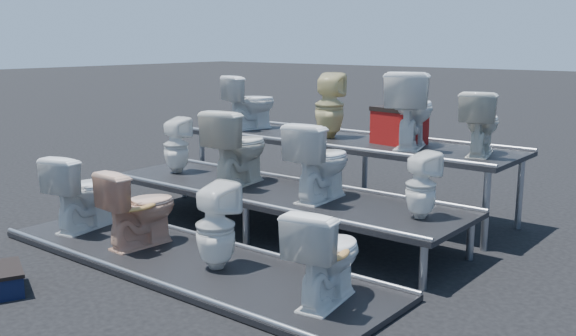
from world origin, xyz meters
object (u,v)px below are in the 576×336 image
Objects in this scene: toilet_0 at (84,191)px; toilet_6 at (320,161)px; red_crate at (399,128)px; step_stool at (2,282)px; toilet_9 at (330,106)px; toilet_4 at (176,145)px; toilet_3 at (326,254)px; toilet_1 at (140,207)px; toilet_2 at (216,226)px; toilet_8 at (250,102)px; toilet_10 at (411,109)px; toilet_7 at (421,185)px; toilet_11 at (481,123)px; toilet_5 at (238,147)px.

toilet_6 is at bearing -159.51° from toilet_0.
red_crate is 1.08× the size of step_stool.
toilet_9 is 0.93m from red_crate.
toilet_4 is 1.27× the size of red_crate.
toilet_6 is at bearing -61.72° from toilet_3.
toilet_9 is 1.50× the size of red_crate.
toilet_1 is 1.04m from toilet_2.
toilet_1 is 0.97× the size of toilet_6.
toilet_1 is 1.07× the size of toilet_8.
toilet_4 is 0.85× the size of toilet_6.
toilet_10 is at bearing -107.26° from toilet_6.
toilet_1 is 1.57× the size of step_stool.
toilet_7 is (3.26, 1.30, 0.30)m from toilet_0.
toilet_7 reaches higher than toilet_2.
toilet_6 is at bearing 36.29° from toilet_11.
toilet_10 is (0.49, 2.60, 0.84)m from toilet_2.
toilet_2 is at bearing 74.91° from step_stool.
toilet_1 is 0.90× the size of toilet_10.
toilet_0 is 1.06× the size of toilet_1.
toilet_7 is at bearing 71.69° from step_stool.
toilet_8 is (-2.10, 1.30, 0.36)m from toilet_6.
toilet_10 is 0.33m from red_crate.
toilet_2 is at bearing 83.82° from toilet_9.
toilet_9 reaches higher than red_crate.
red_crate is (0.90, 0.12, -0.21)m from toilet_9.
toilet_8 is (-0.88, 2.60, 0.78)m from toilet_1.
toilet_2 is 3.32m from toilet_8.
toilet_0 is 3.52m from toilet_7.
toilet_11 is at bearing -117.43° from toilet_2.
toilet_5 is 0.99× the size of toilet_10.
toilet_6 reaches higher than toilet_2.
toilet_6 is at bearing -129.07° from toilet_1.
toilet_10 is at bearing -101.63° from toilet_2.
step_stool is (-1.29, -2.68, -0.77)m from toilet_6.
toilet_10 reaches higher than toilet_3.
toilet_0 is 1.54× the size of red_crate.
toilet_2 is 1.57× the size of step_stool.
toilet_4 is at bearing 18.89° from toilet_7.
toilet_7 is 2.37m from toilet_9.
toilet_9 is at bearing -128.01° from toilet_0.
toilet_0 is 1.67m from step_stool.
toilet_11 is at bearing -158.88° from toilet_5.
toilet_5 reaches higher than toilet_6.
toilet_0 is 1.71m from toilet_5.
toilet_0 reaches higher than step_stool.
toilet_10 reaches higher than toilet_11.
toilet_1 is at bearing 117.51° from toilet_4.
toilet_0 is at bearing -1.03° from toilet_2.
red_crate reaches higher than toilet_2.
toilet_5 is at bearing 18.89° from toilet_7.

